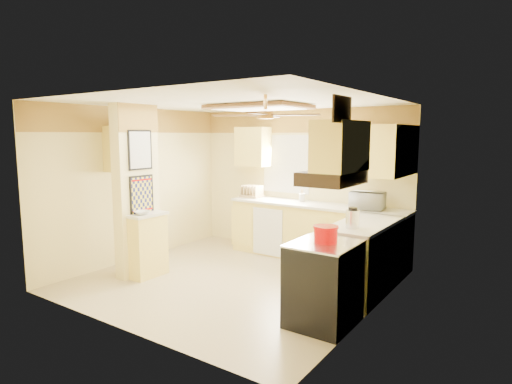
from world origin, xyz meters
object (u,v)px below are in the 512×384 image
Objects in this scene: microwave at (368,201)px; kettle at (353,218)px; bowl at (142,213)px; stove at (324,283)px; dutch_oven at (326,234)px.

kettle is (0.31, -1.38, -0.02)m from microwave.
microwave is 3.35m from bowl.
dutch_oven is (0.00, 0.01, 0.55)m from stove.
microwave reaches higher than kettle.
bowl is 0.80× the size of dutch_oven.
dutch_oven is at bearing -90.76° from kettle.
dutch_oven is at bearing 68.10° from stove.
stove is 0.95m from kettle.
bowl is (-2.49, -2.23, -0.11)m from microwave.
microwave is at bearing 97.99° from stove.
microwave is 2.13m from dutch_oven.
stove is 3.59× the size of kettle.
dutch_oven is 0.73m from kettle.
dutch_oven is at bearing 2.44° from bowl.
microwave is 1.79× the size of dutch_oven.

